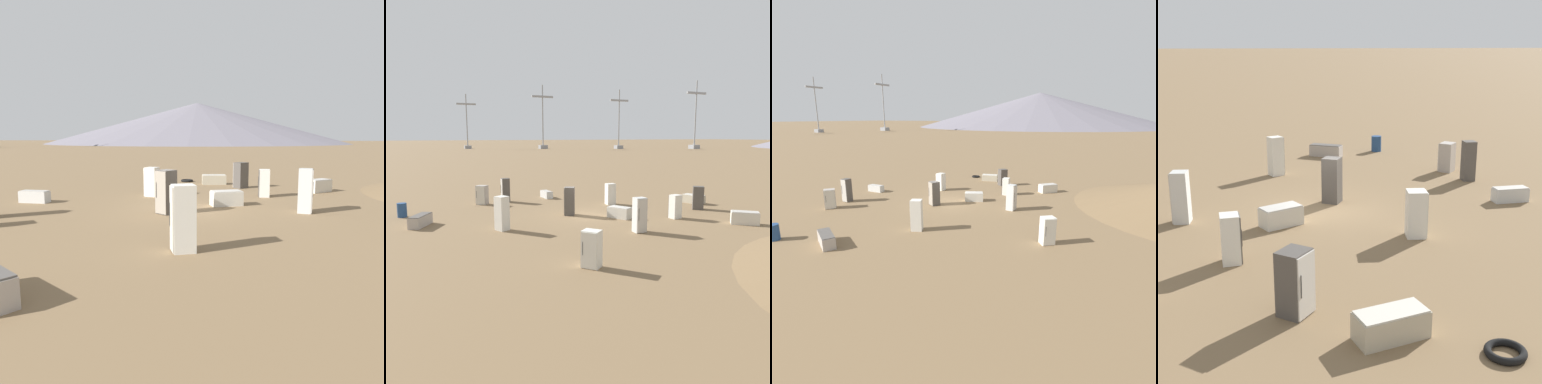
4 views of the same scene
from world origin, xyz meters
The scene contains 15 objects.
ground_plane centered at (0.00, 0.00, 0.00)m, with size 1000.00×1000.00×0.00m, color brown.
discarded_fridge_0 centered at (1.74, -1.72, 0.36)m, with size 1.37×1.67×0.72m.
discarded_fridge_1 centered at (0.18, 7.83, 0.30)m, with size 0.65×1.49×0.61m.
discarded_fridge_2 centered at (-5.44, 6.97, 0.74)m, with size 1.03×1.02×1.48m.
discarded_fridge_3 centered at (3.60, 2.81, 0.81)m, with size 0.73×0.74×1.63m.
discarded_fridge_4 centered at (-0.86, 0.48, 0.94)m, with size 0.92×0.91×1.89m.
discarded_fridge_5 centered at (-10.10, 1.25, 0.34)m, with size 1.45×1.94×0.68m.
discarded_fridge_6 centered at (8.41, -1.58, 0.83)m, with size 1.01×1.00×1.67m.
discarded_fridge_7 centered at (4.93, -3.29, 0.76)m, with size 0.70×0.67×1.53m.
discarded_fridge_8 centered at (-3.50, 7.37, 0.95)m, with size 0.65×0.57×1.90m.
discarded_fridge_9 centered at (9.85, 0.48, 0.34)m, with size 1.20×1.82×0.68m.
discarded_fridge_10 centered at (-5.95, -1.70, 0.97)m, with size 0.81×0.86×1.93m.
discarded_fridge_12 centered at (0.83, -5.32, 0.96)m, with size 0.67×0.65×1.93m.
scrap_tire centered at (10.90, 2.74, 0.08)m, with size 0.92×0.92×0.17m.
rusty_barrel centered at (-11.08, 4.44, 0.46)m, with size 0.59×0.59×0.93m.
Camera 4 is at (20.29, -2.10, 6.46)m, focal length 50.00 mm.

